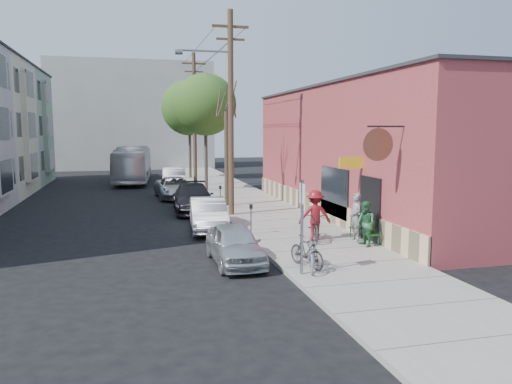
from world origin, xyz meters
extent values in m
plane|color=black|center=(0.00, 0.00, 0.00)|extent=(120.00, 120.00, 0.00)
cube|color=gray|center=(4.25, 11.00, 0.07)|extent=(4.50, 58.00, 0.15)
cube|color=#99393D|center=(9.00, 5.00, 3.25)|extent=(5.00, 20.00, 6.50)
cube|color=#2B2B2D|center=(9.00, 5.00, 6.55)|extent=(5.20, 20.20, 0.12)
cube|color=#DCBC89|center=(6.48, 5.00, 0.55)|extent=(0.10, 20.00, 1.10)
cube|color=black|center=(6.47, -1.00, 1.30)|extent=(0.10, 1.60, 2.60)
cube|color=black|center=(6.47, 2.50, 1.60)|extent=(0.08, 3.00, 2.20)
cylinder|color=brown|center=(5.55, -3.20, 3.90)|extent=(1.10, 0.06, 1.10)
cube|color=yellow|center=(6.00, -0.20, 3.10)|extent=(1.00, 0.08, 0.45)
cube|color=beige|center=(-9.25, 18.00, 4.50)|extent=(1.10, 3.20, 7.00)
cube|color=gray|center=(-12.00, 26.00, 4.50)|extent=(6.00, 8.00, 9.00)
cube|color=gray|center=(-9.25, 26.00, 4.50)|extent=(1.10, 3.20, 7.00)
cube|color=#A9A8A4|center=(-2.00, 42.00, 6.00)|extent=(18.00, 8.00, 12.00)
cube|color=slate|center=(2.35, -4.76, 1.55)|extent=(0.07, 0.07, 2.80)
cube|color=silver|center=(2.35, -4.76, 2.55)|extent=(0.02, 0.45, 0.60)
cylinder|color=slate|center=(2.25, 1.11, 0.70)|extent=(0.06, 0.06, 1.10)
cylinder|color=black|center=(2.25, 1.11, 1.30)|extent=(0.14, 0.14, 0.18)
cylinder|color=slate|center=(2.25, 8.11, 0.70)|extent=(0.06, 0.06, 1.10)
cylinder|color=black|center=(2.25, 8.11, 1.30)|extent=(0.14, 0.14, 0.18)
cylinder|color=#503A28|center=(2.45, 6.09, 5.15)|extent=(0.28, 0.28, 10.00)
cube|color=#503A28|center=(2.45, 6.09, 9.35)|extent=(1.80, 0.12, 0.12)
cube|color=#503A28|center=(2.45, 6.09, 8.75)|extent=(1.40, 0.10, 0.10)
cylinder|color=slate|center=(-0.05, 6.09, 8.05)|extent=(0.35, 0.24, 0.24)
cylinder|color=#503A28|center=(2.45, 20.03, 5.15)|extent=(0.28, 0.28, 10.00)
cube|color=#503A28|center=(2.45, 20.03, 9.35)|extent=(1.80, 0.12, 0.12)
cube|color=#503A28|center=(2.45, 20.03, 8.75)|extent=(1.40, 0.10, 0.10)
cylinder|color=#44392C|center=(2.80, 9.13, 2.77)|extent=(0.24, 0.24, 5.25)
cylinder|color=#44392C|center=(2.80, 16.76, 2.97)|extent=(0.24, 0.24, 5.64)
sphere|color=#386121|center=(2.80, 16.76, 6.15)|extent=(4.34, 4.34, 4.34)
cylinder|color=#44392C|center=(2.80, 26.26, 3.06)|extent=(0.24, 0.24, 5.82)
sphere|color=#386121|center=(2.80, 26.26, 6.33)|extent=(4.88, 4.88, 4.88)
imported|color=gray|center=(5.87, -1.01, 1.07)|extent=(0.44, 0.67, 1.84)
imported|color=#29663B|center=(5.79, -1.97, 0.98)|extent=(0.68, 0.84, 1.66)
imported|color=maroon|center=(4.40, -0.50, 1.12)|extent=(1.35, 0.90, 1.94)
imported|color=black|center=(4.40, -0.50, 0.69)|extent=(1.19, 2.16, 1.08)
imported|color=black|center=(2.75, -4.11, 0.64)|extent=(0.94, 1.71, 0.99)
imported|color=slate|center=(2.82, -4.34, 0.64)|extent=(1.19, 1.96, 0.97)
imported|color=#B3B7BB|center=(0.80, -2.57, 0.65)|extent=(1.58, 3.82, 1.29)
imported|color=#B1B3B9|center=(0.80, 3.08, 0.71)|extent=(1.84, 4.40, 1.41)
imported|color=black|center=(0.80, 8.28, 0.74)|extent=(2.35, 5.22, 1.48)
imported|color=gray|center=(0.34, 13.92, 0.68)|extent=(2.52, 5.02, 1.36)
imported|color=#9B9BA2|center=(0.76, 19.25, 0.79)|extent=(2.04, 4.88, 1.57)
imported|color=silver|center=(-2.19, 24.95, 1.51)|extent=(3.38, 11.02, 3.02)
camera|label=1|loc=(-2.49, -18.31, 4.38)|focal=35.00mm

